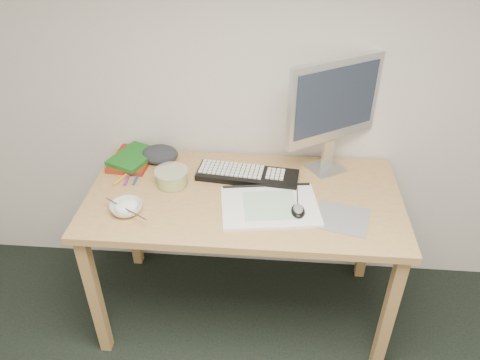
{
  "coord_description": "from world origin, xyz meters",
  "views": [
    {
      "loc": [
        0.01,
        -0.25,
        1.99
      ],
      "look_at": [
        -0.13,
        1.43,
        0.83
      ],
      "focal_mm": 35.0,
      "sensor_mm": 36.0,
      "label": 1
    }
  ],
  "objects_px": {
    "sketchpad": "(270,206)",
    "monitor": "(334,104)",
    "desk": "(244,209)",
    "rice_bowl": "(127,208)",
    "keyboard": "(247,175)"
  },
  "relations": [
    {
      "from": "sketchpad",
      "to": "monitor",
      "type": "bearing_deg",
      "value": 43.06
    },
    {
      "from": "sketchpad",
      "to": "monitor",
      "type": "xyz_separation_m",
      "value": [
        0.26,
        0.33,
        0.34
      ]
    },
    {
      "from": "sketchpad",
      "to": "monitor",
      "type": "relative_size",
      "value": 0.75
    },
    {
      "from": "sketchpad",
      "to": "monitor",
      "type": "distance_m",
      "value": 0.54
    },
    {
      "from": "monitor",
      "to": "sketchpad",
      "type": "bearing_deg",
      "value": -161.31
    },
    {
      "from": "desk",
      "to": "sketchpad",
      "type": "height_order",
      "value": "sketchpad"
    },
    {
      "from": "desk",
      "to": "rice_bowl",
      "type": "xyz_separation_m",
      "value": [
        -0.49,
        -0.16,
        0.1
      ]
    },
    {
      "from": "desk",
      "to": "keyboard",
      "type": "height_order",
      "value": "keyboard"
    },
    {
      "from": "desk",
      "to": "sketchpad",
      "type": "distance_m",
      "value": 0.17
    },
    {
      "from": "desk",
      "to": "monitor",
      "type": "bearing_deg",
      "value": 32.83
    },
    {
      "from": "keyboard",
      "to": "monitor",
      "type": "height_order",
      "value": "monitor"
    },
    {
      "from": "desk",
      "to": "keyboard",
      "type": "distance_m",
      "value": 0.17
    },
    {
      "from": "monitor",
      "to": "keyboard",
      "type": "bearing_deg",
      "value": 163.38
    },
    {
      "from": "rice_bowl",
      "to": "desk",
      "type": "bearing_deg",
      "value": 18.63
    },
    {
      "from": "desk",
      "to": "keyboard",
      "type": "relative_size",
      "value": 2.96
    }
  ]
}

